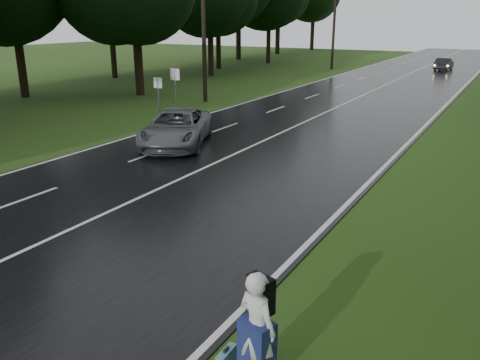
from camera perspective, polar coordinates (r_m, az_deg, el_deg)
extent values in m
plane|color=#2A4915|center=(13.30, -22.36, -7.09)|extent=(160.00, 160.00, 0.00)
cube|color=black|center=(29.40, 9.48, 7.49)|extent=(12.00, 140.00, 0.04)
cube|color=silver|center=(29.39, 9.48, 7.53)|extent=(0.12, 140.00, 0.01)
imported|color=#56595C|center=(21.84, -7.32, 5.97)|extent=(4.52, 5.99, 1.51)
imported|color=black|center=(57.92, 22.42, 12.24)|extent=(1.55, 3.90, 1.26)
imported|color=silver|center=(7.77, 1.98, -16.62)|extent=(0.78, 0.63, 1.87)
cube|color=navy|center=(8.02, 1.95, -19.04)|extent=(0.60, 0.49, 1.05)
cube|color=black|center=(7.78, 2.40, -13.00)|extent=(0.47, 0.34, 0.60)
cube|color=teal|center=(8.42, -1.60, -19.98)|extent=(0.14, 0.47, 0.33)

